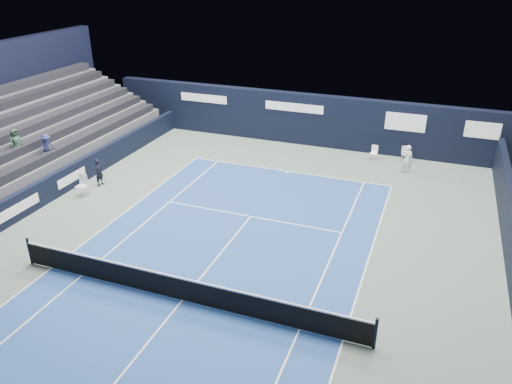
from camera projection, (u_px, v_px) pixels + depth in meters
ground at (208, 269)px, 18.53m from camera, size 48.00×48.00×0.00m
court_surface at (182, 300)px, 16.84m from camera, size 10.97×23.77×0.01m
folding_chair_back_a at (374, 150)px, 28.25m from camera, size 0.44×0.46×0.84m
folding_chair_back_b at (405, 153)px, 28.02m from camera, size 0.49×0.48×0.89m
line_judge_chair at (82, 183)px, 24.02m from camera, size 0.48×0.46×1.06m
line_judge at (99, 172)px, 25.00m from camera, size 0.37×0.54×1.41m
court_markings at (182, 300)px, 16.84m from camera, size 11.03×23.83×0.00m
tennis_net at (181, 288)px, 16.63m from camera, size 12.90×0.10×1.10m
back_sponsor_wall at (311, 120)px, 30.11m from camera, size 26.00×0.63×3.10m
side_barrier_left at (69, 178)px, 24.66m from camera, size 0.33×22.00×1.20m
spectator_stand at (19, 136)px, 26.14m from camera, size 6.00×18.00×6.40m
tennis_player at (407, 159)px, 26.45m from camera, size 0.61×0.84×1.54m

